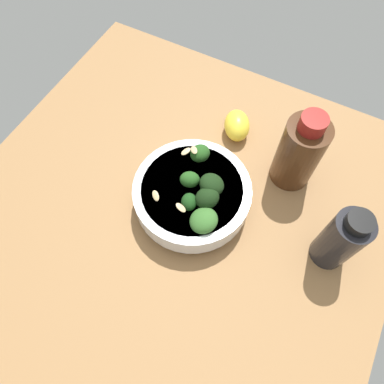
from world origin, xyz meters
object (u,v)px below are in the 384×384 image
Objects in this scene: lemon_wedge at (237,125)px; bottle_short at (341,239)px; bowl_of_broccoli at (193,194)px; bottle_tall at (299,152)px.

bottle_short is at bearing 56.66° from lemon_wedge.
lemon_wedge is at bearing 179.20° from bowl_of_broccoli.
bowl_of_broccoli is at bearing -84.75° from bottle_short.
bottle_tall reaches higher than bottle_short.
bottle_tall reaches higher than lemon_wedge.
bottle_tall is (-13.15, 12.45, 3.38)cm from bowl_of_broccoli.
lemon_wedge is (-17.01, 0.24, -1.37)cm from bowl_of_broccoli.
bowl_of_broccoli is 1.23× the size of bottle_tall.
bowl_of_broccoli is 17.07cm from lemon_wedge.
lemon_wedge is 0.48× the size of bottle_short.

